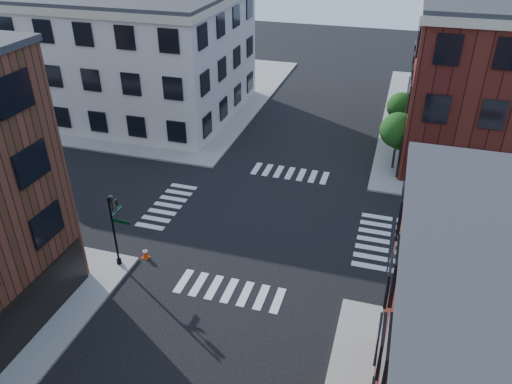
{
  "coord_description": "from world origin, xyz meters",
  "views": [
    {
      "loc": [
        7.32,
        -26.23,
        18.28
      ],
      "look_at": [
        -0.45,
        -0.56,
        2.5
      ],
      "focal_mm": 35.0,
      "sensor_mm": 36.0,
      "label": 1
    }
  ],
  "objects": [
    {
      "name": "ground",
      "position": [
        0.0,
        0.0,
        0.0
      ],
      "size": [
        120.0,
        120.0,
        0.0
      ],
      "primitive_type": "plane",
      "color": "black",
      "rests_on": "ground"
    },
    {
      "name": "sidewalk_nw",
      "position": [
        -21.0,
        21.0,
        0.07
      ],
      "size": [
        30.0,
        30.0,
        0.15
      ],
      "primitive_type": "cube",
      "color": "gray",
      "rests_on": "ground"
    },
    {
      "name": "building_nw",
      "position": [
        -19.0,
        16.0,
        5.5
      ],
      "size": [
        22.0,
        16.0,
        11.0
      ],
      "primitive_type": "cube",
      "color": "beige",
      "rests_on": "ground"
    },
    {
      "name": "tree_near",
      "position": [
        7.56,
        9.98,
        3.16
      ],
      "size": [
        2.69,
        2.69,
        4.49
      ],
      "color": "black",
      "rests_on": "ground"
    },
    {
      "name": "tree_far",
      "position": [
        7.56,
        15.98,
        2.87
      ],
      "size": [
        2.43,
        2.43,
        4.07
      ],
      "color": "black",
      "rests_on": "ground"
    },
    {
      "name": "signal_pole",
      "position": [
        -6.72,
        -6.68,
        2.86
      ],
      "size": [
        1.29,
        1.24,
        4.6
      ],
      "color": "black",
      "rests_on": "ground"
    },
    {
      "name": "traffic_cone",
      "position": [
        -5.7,
        -5.7,
        0.34
      ],
      "size": [
        0.48,
        0.48,
        0.71
      ],
      "rotation": [
        0.0,
        0.0,
        -0.32
      ],
      "color": "#ED3E0A",
      "rests_on": "ground"
    }
  ]
}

